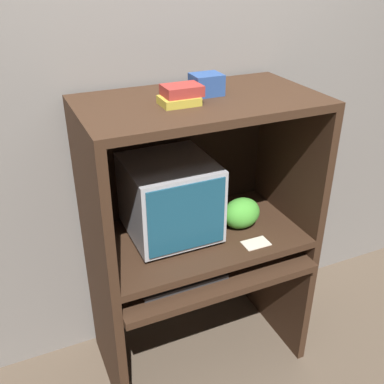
{
  "coord_description": "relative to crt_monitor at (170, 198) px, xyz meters",
  "views": [
    {
      "loc": [
        -0.78,
        -1.37,
        2.0
      ],
      "look_at": [
        -0.04,
        0.29,
        1.03
      ],
      "focal_mm": 42.0,
      "sensor_mm": 36.0,
      "label": 1
    }
  ],
  "objects": [
    {
      "name": "keyboard",
      "position": [
        -0.04,
        -0.22,
        -0.3
      ],
      "size": [
        0.41,
        0.16,
        0.03
      ],
      "color": "#2D2D30",
      "rests_on": "desk_base"
    },
    {
      "name": "wall_back",
      "position": [
        0.13,
        0.29,
        0.31
      ],
      "size": [
        6.0,
        0.06,
        2.6
      ],
      "color": "gray",
      "rests_on": "ground_plane"
    },
    {
      "name": "crt_monitor",
      "position": [
        0.0,
        0.0,
        0.0
      ],
      "size": [
        0.4,
        0.41,
        0.38
      ],
      "color": "#B2B2B7",
      "rests_on": "desk_monitor_shelf"
    },
    {
      "name": "storage_box",
      "position": [
        0.17,
        -0.01,
        0.52
      ],
      "size": [
        0.13,
        0.11,
        0.09
      ],
      "color": "navy",
      "rests_on": "hutch_upper"
    },
    {
      "name": "mouse",
      "position": [
        0.23,
        -0.22,
        -0.29
      ],
      "size": [
        0.07,
        0.05,
        0.03
      ],
      "color": "black",
      "rests_on": "desk_base"
    },
    {
      "name": "book_stack",
      "position": [
        0.02,
        -0.09,
        0.51
      ],
      "size": [
        0.17,
        0.12,
        0.08
      ],
      "color": "gold",
      "rests_on": "hutch_upper"
    },
    {
      "name": "paper_card",
      "position": [
        0.33,
        -0.25,
        -0.19
      ],
      "size": [
        0.13,
        0.08,
        0.0
      ],
      "color": "beige",
      "rests_on": "desk_monitor_shelf"
    },
    {
      "name": "desk_monitor_shelf",
      "position": [
        0.13,
        -0.06,
        -0.22
      ],
      "size": [
        1.04,
        0.58,
        0.11
      ],
      "color": "#382316",
      "rests_on": "desk_base"
    },
    {
      "name": "desk_base",
      "position": [
        0.13,
        -0.1,
        -0.56
      ],
      "size": [
        1.04,
        0.62,
        0.68
      ],
      "color": "#382316",
      "rests_on": "ground_plane"
    },
    {
      "name": "snack_bag",
      "position": [
        0.34,
        -0.09,
        -0.12
      ],
      "size": [
        0.19,
        0.14,
        0.16
      ],
      "color": "green",
      "rests_on": "desk_monitor_shelf"
    },
    {
      "name": "hutch_upper",
      "position": [
        0.13,
        -0.02,
        0.25
      ],
      "size": [
        1.04,
        0.58,
        0.67
      ],
      "color": "#382316",
      "rests_on": "desk_monitor_shelf"
    }
  ]
}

